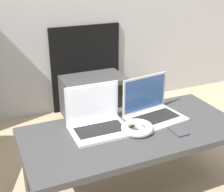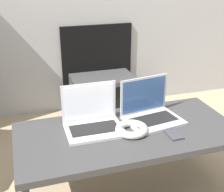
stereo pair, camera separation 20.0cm
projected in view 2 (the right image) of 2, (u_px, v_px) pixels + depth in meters
The scene contains 6 objects.
table at pixel (128, 136), 1.79m from camera, with size 1.26×0.60×0.43m.
laptop_left at pixel (92, 119), 1.79m from camera, with size 0.33×0.25×0.25m.
laptop_right at pixel (150, 111), 1.89m from camera, with size 0.36×0.29×0.25m.
headphones at pixel (132, 129), 1.74m from camera, with size 0.18×0.18×0.04m.
phone at pixel (173, 133), 1.73m from camera, with size 0.07×0.14×0.01m.
tv at pixel (103, 96), 2.86m from camera, with size 0.56×0.37×0.37m.
Camera 2 is at (-0.56, -1.11, 1.31)m, focal length 50.00 mm.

